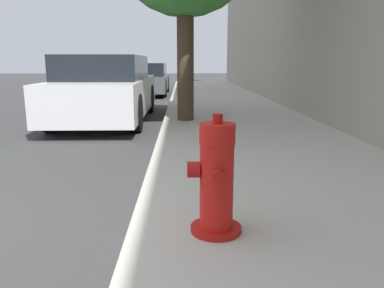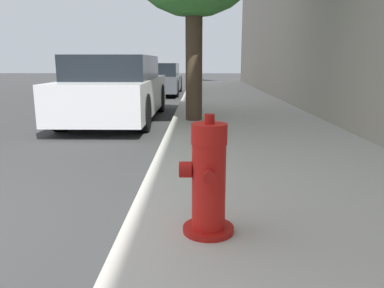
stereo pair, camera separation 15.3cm
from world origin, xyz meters
The scene contains 4 objects.
sidewalk_slab centered at (3.14, 0.00, 0.07)m, with size 2.99×40.00×0.15m.
fire_hydrant centered at (2.24, -0.05, 0.51)m, with size 0.36×0.36×0.80m.
parked_car_near centered at (0.40, 5.75, 0.68)m, with size 1.74×4.54×1.39m.
parked_car_mid centered at (0.57, 12.46, 0.59)m, with size 1.73×4.12×1.21m.
Camera 1 is at (2.02, -2.39, 1.27)m, focal length 35.00 mm.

